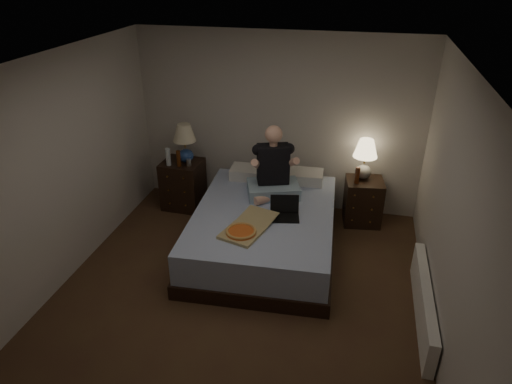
% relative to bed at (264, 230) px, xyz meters
% --- Properties ---
extents(floor, '(4.00, 4.50, 0.00)m').
position_rel_bed_xyz_m(floor, '(-0.08, -0.98, -0.28)').
color(floor, brown).
rests_on(floor, ground).
extents(ceiling, '(4.00, 4.50, 0.00)m').
position_rel_bed_xyz_m(ceiling, '(-0.08, -0.98, 2.22)').
color(ceiling, white).
rests_on(ceiling, ground).
extents(wall_back, '(4.00, 0.00, 2.50)m').
position_rel_bed_xyz_m(wall_back, '(-0.08, 1.27, 0.97)').
color(wall_back, beige).
rests_on(wall_back, ground).
extents(wall_left, '(0.00, 4.50, 2.50)m').
position_rel_bed_xyz_m(wall_left, '(-2.08, -0.98, 0.97)').
color(wall_left, beige).
rests_on(wall_left, ground).
extents(wall_right, '(0.00, 4.50, 2.50)m').
position_rel_bed_xyz_m(wall_right, '(1.92, -0.98, 0.97)').
color(wall_right, beige).
rests_on(wall_right, ground).
extents(bed, '(1.80, 2.32, 0.56)m').
position_rel_bed_xyz_m(bed, '(0.00, 0.00, 0.00)').
color(bed, '#5E7DBD').
rests_on(bed, floor).
extents(nightstand_left, '(0.57, 0.52, 0.71)m').
position_rel_bed_xyz_m(nightstand_left, '(-1.39, 0.84, 0.08)').
color(nightstand_left, black).
rests_on(nightstand_left, floor).
extents(nightstand_right, '(0.55, 0.51, 0.64)m').
position_rel_bed_xyz_m(nightstand_right, '(1.18, 0.97, 0.04)').
color(nightstand_right, black).
rests_on(nightstand_right, floor).
extents(lamp_left, '(0.41, 0.41, 0.56)m').
position_rel_bed_xyz_m(lamp_left, '(-1.33, 0.86, 0.71)').
color(lamp_left, navy).
rests_on(lamp_left, nightstand_left).
extents(lamp_right, '(0.36, 0.36, 0.56)m').
position_rel_bed_xyz_m(lamp_right, '(1.14, 1.04, 0.64)').
color(lamp_right, gray).
rests_on(lamp_right, nightstand_right).
extents(water_bottle, '(0.07, 0.07, 0.25)m').
position_rel_bed_xyz_m(water_bottle, '(-1.52, 0.69, 0.56)').
color(water_bottle, silver).
rests_on(water_bottle, nightstand_left).
extents(soda_can, '(0.07, 0.07, 0.10)m').
position_rel_bed_xyz_m(soda_can, '(-1.24, 0.74, 0.48)').
color(soda_can, beige).
rests_on(soda_can, nightstand_left).
extents(beer_bottle_left, '(0.06, 0.06, 0.23)m').
position_rel_bed_xyz_m(beer_bottle_left, '(-1.37, 0.69, 0.55)').
color(beer_bottle_left, '#4F240B').
rests_on(beer_bottle_left, nightstand_left).
extents(beer_bottle_right, '(0.06, 0.06, 0.23)m').
position_rel_bed_xyz_m(beer_bottle_right, '(1.07, 0.87, 0.48)').
color(beer_bottle_right, '#56230C').
rests_on(beer_bottle_right, nightstand_right).
extents(person, '(0.79, 0.70, 0.93)m').
position_rel_bed_xyz_m(person, '(0.02, 0.43, 0.74)').
color(person, black).
rests_on(person, bed).
extents(laptop, '(0.39, 0.34, 0.24)m').
position_rel_bed_xyz_m(laptop, '(0.27, -0.11, 0.40)').
color(laptop, black).
rests_on(laptop, bed).
extents(pizza_box, '(0.60, 0.84, 0.08)m').
position_rel_bed_xyz_m(pizza_box, '(-0.14, -0.59, 0.32)').
color(pizza_box, tan).
rests_on(pizza_box, bed).
extents(radiator, '(0.10, 1.60, 0.40)m').
position_rel_bed_xyz_m(radiator, '(1.85, -0.85, -0.08)').
color(radiator, white).
rests_on(radiator, floor).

